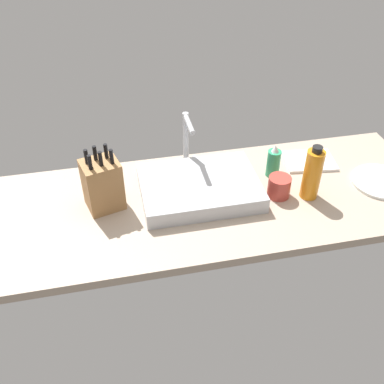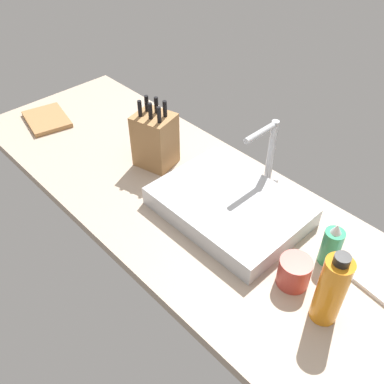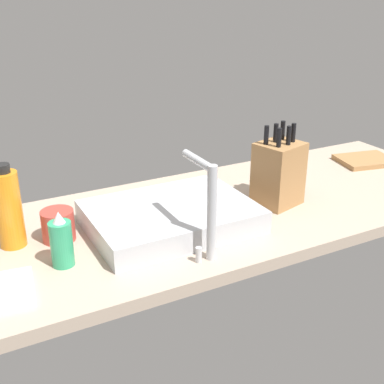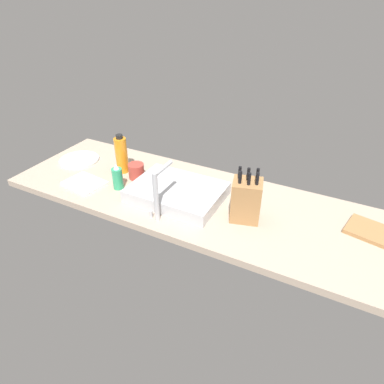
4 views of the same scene
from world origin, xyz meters
TOP-DOWN VIEW (x-y plane):
  - countertop_slab at (0.00, 0.00)cm, footprint 199.00×63.72cm
  - sink_basin at (7.97, 4.05)cm, footprint 44.90×32.80cm
  - faucet at (6.91, 22.63)cm, footprint 5.50×14.88cm
  - knife_block at (-28.08, 4.72)cm, footprint 15.43×14.38cm
  - cutting_board at (-80.91, -9.95)cm, footprint 22.96×19.15cm
  - soap_bottle at (39.85, 10.19)cm, footprint 5.45×5.45cm
  - water_bottle at (48.83, -5.68)cm, footprint 6.77×6.77cm
  - coffee_mug at (37.54, -3.02)cm, footprint 8.64×8.64cm

SIDE VIEW (x-z plane):
  - countertop_slab at x=0.00cm, z-range 0.00..3.50cm
  - cutting_board at x=-80.91cm, z-range 3.50..5.30cm
  - sink_basin at x=7.97cm, z-range 3.50..9.86cm
  - coffee_mug at x=37.54cm, z-range 3.50..11.91cm
  - soap_bottle at x=39.85cm, z-range 2.59..16.78cm
  - knife_block at x=-28.08cm, z-range 0.97..26.01cm
  - water_bottle at x=48.83cm, z-range 2.76..25.15cm
  - faucet at x=6.91cm, z-range 5.98..30.55cm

